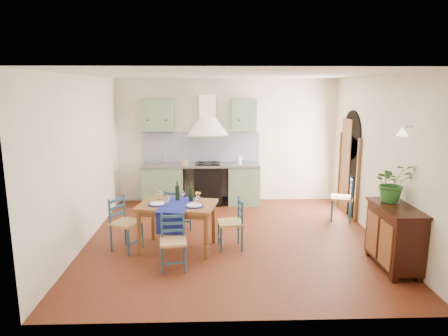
{
  "coord_description": "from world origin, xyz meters",
  "views": [
    {
      "loc": [
        -0.37,
        -6.57,
        2.59
      ],
      "look_at": [
        -0.15,
        0.3,
        1.2
      ],
      "focal_mm": 32.0,
      "sensor_mm": 36.0,
      "label": 1
    }
  ],
  "objects_px": {
    "chair_near": "(173,241)",
    "sideboard": "(394,235)",
    "dining_table": "(178,209)",
    "potted_plant": "(392,183)"
  },
  "relations": [
    {
      "from": "chair_near",
      "to": "sideboard",
      "type": "relative_size",
      "value": 0.76
    },
    {
      "from": "sideboard",
      "to": "chair_near",
      "type": "bearing_deg",
      "value": 178.32
    },
    {
      "from": "dining_table",
      "to": "sideboard",
      "type": "xyz_separation_m",
      "value": [
        3.18,
        -0.81,
        -0.17
      ]
    },
    {
      "from": "dining_table",
      "to": "potted_plant",
      "type": "height_order",
      "value": "potted_plant"
    },
    {
      "from": "potted_plant",
      "to": "chair_near",
      "type": "bearing_deg",
      "value": -177.41
    },
    {
      "from": "sideboard",
      "to": "potted_plant",
      "type": "xyz_separation_m",
      "value": [
        0.02,
        0.24,
        0.72
      ]
    },
    {
      "from": "dining_table",
      "to": "chair_near",
      "type": "relative_size",
      "value": 1.66
    },
    {
      "from": "potted_plant",
      "to": "sideboard",
      "type": "bearing_deg",
      "value": -94.84
    },
    {
      "from": "chair_near",
      "to": "sideboard",
      "type": "bearing_deg",
      "value": -1.68
    },
    {
      "from": "chair_near",
      "to": "potted_plant",
      "type": "bearing_deg",
      "value": 2.59
    }
  ]
}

